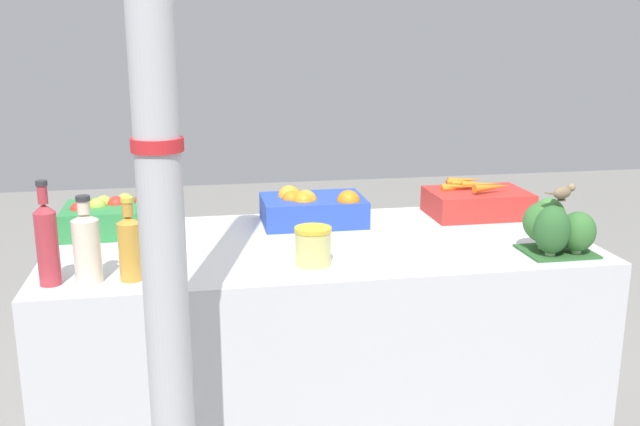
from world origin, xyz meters
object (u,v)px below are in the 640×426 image
at_px(support_pole, 160,196).
at_px(pickle_jar, 313,246).
at_px(orange_crate, 312,208).
at_px(juice_bottle_amber, 130,246).
at_px(juice_bottle_ruby, 47,242).
at_px(apple_crate, 121,216).
at_px(broccoli_pile, 554,227).
at_px(carrot_crate, 477,202).
at_px(sparrow_bird, 563,192).
at_px(juice_bottle_cloudy, 87,246).

distance_m(support_pole, pickle_jar, 0.69).
distance_m(orange_crate, juice_bottle_amber, 0.80).
bearing_deg(juice_bottle_ruby, juice_bottle_amber, 0.00).
distance_m(apple_crate, juice_bottle_ruby, 0.55).
distance_m(juice_bottle_amber, pickle_jar, 0.54).
bearing_deg(support_pole, juice_bottle_amber, 104.90).
bearing_deg(broccoli_pile, juice_bottle_amber, -179.15).
height_order(juice_bottle_amber, pickle_jar, juice_bottle_amber).
height_order(support_pole, carrot_crate, support_pole).
relative_size(carrot_crate, sparrow_bird, 2.88).
xyz_separation_m(apple_crate, juice_bottle_amber, (0.07, -0.52, 0.04)).
relative_size(orange_crate, pickle_jar, 3.17).
xyz_separation_m(support_pole, sparrow_bird, (1.22, 0.44, -0.14)).
distance_m(carrot_crate, juice_bottle_ruby, 1.58).
bearing_deg(support_pole, sparrow_bird, 19.65).
height_order(carrot_crate, pickle_jar, carrot_crate).
xyz_separation_m(apple_crate, pickle_jar, (0.61, -0.48, 0.00)).
relative_size(juice_bottle_amber, sparrow_bird, 1.87).
xyz_separation_m(apple_crate, juice_bottle_ruby, (-0.15, -0.52, 0.07)).
bearing_deg(carrot_crate, sparrow_bird, -82.09).
height_order(apple_crate, sparrow_bird, sparrow_bird).
xyz_separation_m(juice_bottle_cloudy, sparrow_bird, (1.45, 0.01, 0.09)).
relative_size(broccoli_pile, sparrow_bird, 1.69).
distance_m(carrot_crate, juice_bottle_cloudy, 1.48).
height_order(juice_bottle_amber, sparrow_bird, juice_bottle_amber).
bearing_deg(orange_crate, support_pole, -118.10).
relative_size(broccoli_pile, juice_bottle_cloudy, 0.87).
xyz_separation_m(juice_bottle_cloudy, juice_bottle_amber, (0.12, 0.00, -0.01)).
xyz_separation_m(support_pole, juice_bottle_ruby, (-0.34, 0.42, -0.21)).
relative_size(juice_bottle_cloudy, juice_bottle_amber, 1.04).
xyz_separation_m(orange_crate, sparrow_bird, (0.72, -0.50, 0.14)).
distance_m(support_pole, juice_bottle_amber, 0.50).
bearing_deg(support_pole, juice_bottle_ruby, 128.47).
relative_size(apple_crate, orange_crate, 1.00).
xyz_separation_m(orange_crate, juice_bottle_cloudy, (-0.73, -0.52, 0.05)).
bearing_deg(support_pole, juice_bottle_cloudy, 118.63).
height_order(orange_crate, broccoli_pile, broccoli_pile).
distance_m(apple_crate, broccoli_pile, 1.48).
bearing_deg(pickle_jar, sparrow_bird, -1.93).
xyz_separation_m(orange_crate, juice_bottle_amber, (-0.61, -0.52, 0.04)).
relative_size(support_pole, carrot_crate, 6.34).
distance_m(carrot_crate, pickle_jar, 0.87).
bearing_deg(carrot_crate, juice_bottle_cloudy, -159.27).
bearing_deg(orange_crate, pickle_jar, -99.16).
bearing_deg(juice_bottle_ruby, juice_bottle_cloudy, 0.00).
height_order(broccoli_pile, juice_bottle_amber, juice_bottle_amber).
bearing_deg(broccoli_pile, orange_crate, 144.71).
relative_size(carrot_crate, juice_bottle_amber, 1.54).
height_order(orange_crate, juice_bottle_ruby, juice_bottle_ruby).
bearing_deg(pickle_jar, juice_bottle_amber, -175.59).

